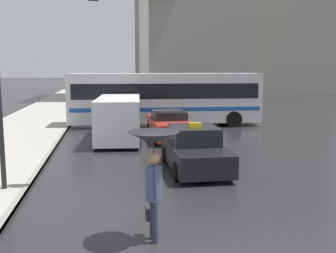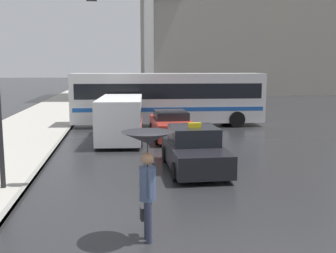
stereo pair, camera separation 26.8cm
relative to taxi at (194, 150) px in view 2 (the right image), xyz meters
name	(u,v)px [view 2 (the right image)]	position (x,y,z in m)	size (l,w,h in m)	color
taxi	(194,150)	(0.00, 0.00, 0.00)	(1.91, 4.09, 1.66)	black
sedan_red	(171,126)	(0.08, 6.23, -0.02)	(1.91, 4.67, 1.37)	#A52D23
ambulance_van	(121,117)	(-2.44, 5.92, 0.50)	(2.41, 5.46, 2.12)	white
city_bus	(168,97)	(0.51, 10.78, 1.11)	(11.68, 3.03, 3.21)	silver
pedestrian_with_umbrella	(147,155)	(-2.08, -5.53, 1.12)	(1.04, 1.04, 2.28)	#2D3347
traffic_light	(33,36)	(-4.91, -1.75, 3.72)	(2.84, 0.38, 6.47)	black
building_tower_far	(283,9)	(20.34, 39.85, 10.95)	(14.86, 9.13, 23.26)	gray
monument_cross	(149,17)	(0.75, 26.93, 7.88)	(6.64, 0.90, 15.10)	white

